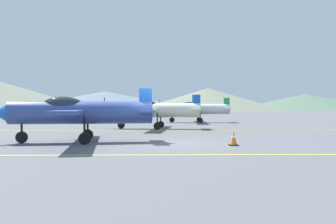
# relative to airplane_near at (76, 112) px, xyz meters

# --- Properties ---
(ground_plane) EXTENTS (400.00, 400.00, 0.00)m
(ground_plane) POSITION_rel_airplane_near_xyz_m (3.97, -0.35, -1.37)
(ground_plane) COLOR #54565B
(apron_line_near) EXTENTS (80.00, 0.16, 0.01)m
(apron_line_near) POSITION_rel_airplane_near_xyz_m (3.97, -4.30, -1.36)
(apron_line_near) COLOR yellow
(apron_line_near) RESTS_ON ground_plane
(apron_line_far) EXTENTS (80.00, 0.16, 0.01)m
(apron_line_far) POSITION_rel_airplane_near_xyz_m (3.97, 7.86, -1.36)
(apron_line_far) COLOR yellow
(apron_line_far) RESTS_ON ground_plane
(airplane_near) EXTENTS (7.10, 8.14, 2.43)m
(airplane_near) POSITION_rel_airplane_near_xyz_m (0.00, 0.00, 0.00)
(airplane_near) COLOR #33478C
(airplane_near) RESTS_ON ground_plane
(airplane_mid) EXTENTS (7.09, 8.14, 2.43)m
(airplane_mid) POSITION_rel_airplane_near_xyz_m (3.22, 9.72, 0.00)
(airplane_mid) COLOR silver
(airplane_mid) RESTS_ON ground_plane
(airplane_far) EXTENTS (7.05, 8.12, 2.43)m
(airplane_far) POSITION_rel_airplane_near_xyz_m (7.21, 19.65, 0.00)
(airplane_far) COLOR silver
(airplane_far) RESTS_ON ground_plane
(traffic_cone_front) EXTENTS (0.36, 0.36, 0.59)m
(traffic_cone_front) POSITION_rel_airplane_near_xyz_m (6.78, -1.40, -1.08)
(traffic_cone_front) COLOR black
(traffic_cone_front) RESTS_ON ground_plane
(hill_centerleft) EXTENTS (83.08, 83.08, 7.87)m
(hill_centerleft) POSITION_rel_airplane_near_xyz_m (-19.64, 137.70, 2.57)
(hill_centerleft) COLOR slate
(hill_centerleft) RESTS_ON ground_plane
(hill_centerright) EXTENTS (56.46, 56.46, 8.42)m
(hill_centerright) POSITION_rel_airplane_near_xyz_m (21.92, 120.51, 2.84)
(hill_centerright) COLOR slate
(hill_centerright) RESTS_ON ground_plane
(hill_right) EXTENTS (70.19, 70.19, 7.41)m
(hill_right) POSITION_rel_airplane_near_xyz_m (74.16, 157.77, 2.33)
(hill_right) COLOR #4C6651
(hill_right) RESTS_ON ground_plane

